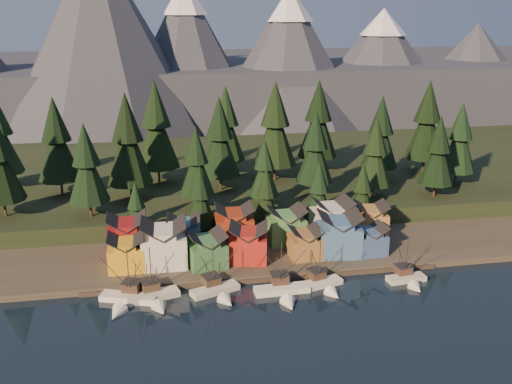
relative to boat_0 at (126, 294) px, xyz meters
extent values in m
plane|color=black|center=(30.07, -10.23, -2.24)|extent=(500.00, 500.00, 0.00)
cube|color=#3A342A|center=(30.07, 29.77, -1.49)|extent=(400.00, 50.00, 1.50)
cube|color=black|center=(30.07, 79.77, 0.76)|extent=(420.00, 100.00, 6.00)
cube|color=#463C32|center=(30.07, 6.27, -1.74)|extent=(80.00, 4.00, 1.00)
cube|color=#454A59|center=(30.07, 229.77, 12.76)|extent=(560.00, 160.00, 30.00)
cone|color=#454A59|center=(-14.93, 169.77, 42.76)|extent=(100.00, 100.00, 90.00)
cone|color=#454A59|center=(25.07, 187.77, 33.76)|extent=(80.00, 80.00, 72.00)
cone|color=#454A59|center=(75.07, 175.77, 31.76)|extent=(84.00, 84.00, 68.00)
cone|color=white|center=(75.07, 175.77, 57.60)|extent=(23.52, 23.52, 16.32)
cone|color=#454A59|center=(130.07, 191.77, 26.76)|extent=(92.00, 92.00, 58.00)
cone|color=white|center=(130.07, 191.77, 48.80)|extent=(25.76, 25.76, 13.92)
cone|color=#454A59|center=(190.07, 199.77, 22.76)|extent=(88.00, 88.00, 50.00)
cube|color=white|center=(0.46, 1.29, -1.85)|extent=(12.23, 7.13, 1.78)
cone|color=white|center=(-1.72, -4.80, -1.85)|extent=(4.50, 4.92, 3.34)
cube|color=black|center=(0.46, 1.29, -2.52)|extent=(12.51, 7.27, 0.39)
cube|color=#432C24|center=(1.19, 3.32, -0.12)|extent=(4.48, 4.35, 2.00)
cube|color=#262424|center=(1.19, 3.32, 0.99)|extent=(4.77, 4.63, 0.22)
cylinder|color=black|center=(0.71, 1.97, 4.00)|extent=(0.20, 0.20, 10.02)
cylinder|color=black|center=(2.02, 5.62, 1.43)|extent=(0.16, 0.16, 4.90)
cube|color=beige|center=(5.44, 1.23, -1.85)|extent=(11.42, 6.09, 1.80)
cone|color=beige|center=(7.00, -4.55, -1.85)|extent=(4.22, 4.48, 3.37)
cube|color=black|center=(5.44, 1.23, -2.52)|extent=(11.70, 6.22, 0.39)
cube|color=#4E3F2A|center=(4.92, 3.16, -0.11)|extent=(4.34, 4.18, 2.02)
cube|color=#262424|center=(4.92, 3.16, 1.01)|extent=(4.62, 4.46, 0.22)
cylinder|color=black|center=(5.27, 1.88, 4.04)|extent=(0.20, 0.20, 10.10)
cylinder|color=black|center=(4.33, 5.35, 1.46)|extent=(0.16, 0.16, 4.94)
cube|color=beige|center=(18.49, 1.62, -1.86)|extent=(11.00, 6.70, 1.74)
cone|color=beige|center=(20.49, -3.80, -1.86)|extent=(4.30, 4.50, 3.26)
cube|color=black|center=(18.49, 1.62, -2.51)|extent=(11.26, 6.84, 0.38)
cube|color=#493827|center=(17.82, 3.42, -0.18)|extent=(4.39, 4.26, 1.96)
cube|color=#262424|center=(17.82, 3.42, 0.91)|extent=(4.67, 4.54, 0.22)
cylinder|color=black|center=(18.26, 2.22, 3.84)|extent=(0.20, 0.20, 9.78)
cylinder|color=black|center=(17.06, 5.47, 1.34)|extent=(0.15, 0.15, 4.78)
cube|color=white|center=(32.53, -0.76, -1.84)|extent=(11.89, 3.81, 1.81)
cone|color=white|center=(32.76, -7.23, -1.84)|extent=(3.54, 4.14, 3.40)
cube|color=black|center=(32.53, -0.76, -2.52)|extent=(12.18, 3.87, 0.40)
cube|color=#493127|center=(32.46, 1.39, -0.09)|extent=(3.74, 3.52, 2.04)
cube|color=#262424|center=(32.46, 1.39, 1.04)|extent=(3.97, 3.76, 0.23)
cylinder|color=black|center=(32.51, -0.05, 4.10)|extent=(0.20, 0.20, 10.19)
cylinder|color=black|center=(32.37, 3.83, 1.50)|extent=(0.16, 0.16, 4.98)
cube|color=white|center=(41.48, 0.64, -1.87)|extent=(10.29, 5.71, 1.68)
cone|color=white|center=(42.95, -4.54, -1.87)|extent=(3.94, 4.08, 3.15)
cube|color=black|center=(41.48, 0.64, -2.50)|extent=(10.53, 5.82, 0.37)
cube|color=#483326|center=(40.99, 2.36, -0.25)|extent=(4.09, 3.94, 1.89)
cube|color=#262424|center=(40.99, 2.36, 0.80)|extent=(4.35, 4.20, 0.21)
cylinder|color=black|center=(41.32, 1.21, 3.63)|extent=(0.19, 0.19, 9.44)
cylinder|color=black|center=(40.44, 4.31, 1.22)|extent=(0.15, 0.15, 4.62)
cube|color=beige|center=(60.90, -0.40, -1.88)|extent=(8.90, 3.77, 1.63)
cone|color=beige|center=(61.29, -5.14, -1.88)|extent=(3.30, 3.21, 3.06)
cube|color=black|center=(60.90, -0.40, -2.50)|extent=(9.11, 3.84, 0.36)
cube|color=#4F342A|center=(60.76, 1.18, -0.30)|extent=(3.51, 3.32, 1.84)
cube|color=#262424|center=(60.76, 1.18, 0.72)|extent=(3.73, 3.54, 0.20)
cylinder|color=black|center=(60.85, 0.13, 3.47)|extent=(0.18, 0.18, 9.18)
cylinder|color=black|center=(60.61, 2.97, 1.13)|extent=(0.14, 0.14, 4.49)
cube|color=gold|center=(-0.11, 13.67, 2.04)|extent=(8.13, 7.12, 5.57)
cube|color=gold|center=(-0.11, 13.67, 5.38)|extent=(4.48, 6.96, 1.14)
cube|color=silver|center=(8.36, 14.56, 2.94)|extent=(10.48, 9.38, 7.37)
cube|color=silver|center=(8.36, 14.56, 7.33)|extent=(5.88, 9.06, 1.43)
cube|color=#3C6F40|center=(17.84, 12.32, 2.01)|extent=(9.39, 8.93, 5.50)
cube|color=#3C6F40|center=(17.84, 12.32, 5.32)|extent=(5.70, 8.18, 1.16)
cube|color=#A22119|center=(27.67, 13.45, 2.30)|extent=(10.00, 9.21, 6.09)
cube|color=#A22119|center=(27.67, 13.45, 5.94)|extent=(6.17, 8.27, 1.21)
cube|color=olive|center=(41.07, 12.98, 1.80)|extent=(7.29, 7.29, 5.08)
cube|color=olive|center=(41.07, 12.98, 4.83)|extent=(4.09, 7.07, 1.00)
cube|color=#3E6894|center=(49.48, 13.23, 2.90)|extent=(10.74, 9.36, 7.28)
cube|color=#3E6894|center=(49.48, 13.23, 7.22)|extent=(6.30, 8.70, 1.39)
cube|color=#395486|center=(56.81, 12.12, 1.76)|extent=(7.74, 6.90, 5.00)
cube|color=#395486|center=(56.81, 12.12, 4.76)|extent=(4.47, 6.52, 1.02)
cube|color=maroon|center=(-0.18, 21.72, 2.79)|extent=(9.23, 8.23, 7.07)
cube|color=maroon|center=(-0.18, 21.72, 6.95)|extent=(5.14, 8.00, 1.28)
cube|color=#345F7C|center=(13.25, 21.58, 2.49)|extent=(8.44, 7.98, 6.46)
cube|color=#345F7C|center=(13.25, 21.58, 6.27)|extent=(4.86, 7.59, 1.12)
cube|color=maroon|center=(25.87, 24.37, 2.74)|extent=(9.60, 8.26, 6.96)
cube|color=maroon|center=(25.87, 24.37, 6.85)|extent=(5.42, 7.93, 1.30)
cube|color=#4D8648|center=(38.67, 22.37, 2.45)|extent=(9.45, 7.94, 6.39)
cube|color=#4D8648|center=(38.67, 22.37, 6.27)|extent=(5.37, 7.57, 1.27)
cube|color=beige|center=(50.66, 22.77, 3.00)|extent=(9.89, 8.86, 7.48)
cube|color=beige|center=(50.66, 22.77, 7.40)|extent=(5.56, 8.54, 1.35)
cube|color=#AB7A3C|center=(60.93, 22.40, 2.53)|extent=(9.07, 8.64, 6.54)
cube|color=#AB7A3C|center=(60.93, 22.40, 6.35)|extent=(5.46, 7.96, 1.13)
cylinder|color=#332319|center=(-31.93, 41.77, 6.17)|extent=(0.70, 0.70, 4.82)
cylinder|color=#332319|center=(-19.93, 57.77, 6.28)|extent=(0.70, 0.70, 5.04)
cone|color=black|center=(-19.93, 57.77, 17.20)|extent=(12.32, 12.32, 17.36)
cone|color=black|center=(-19.93, 57.77, 26.15)|extent=(8.40, 8.40, 12.60)
cylinder|color=#332319|center=(-9.93, 37.77, 5.94)|extent=(0.70, 0.70, 4.36)
cone|color=black|center=(-9.93, 37.77, 15.38)|extent=(10.65, 10.65, 15.01)
cone|color=black|center=(-9.93, 37.77, 23.13)|extent=(7.26, 7.26, 10.89)
cylinder|color=#332319|center=(0.07, 49.77, 6.44)|extent=(0.70, 0.70, 5.35)
cone|color=black|center=(0.07, 49.77, 18.04)|extent=(13.09, 13.09, 18.44)
cone|color=black|center=(0.07, 49.77, 27.56)|extent=(8.92, 8.92, 13.39)
cylinder|color=#332319|center=(8.07, 64.77, 6.56)|extent=(0.70, 0.70, 5.59)
cone|color=black|center=(8.07, 64.77, 18.67)|extent=(13.67, 13.67, 19.26)
cone|color=black|center=(8.07, 64.77, 28.61)|extent=(9.32, 9.32, 13.98)
cylinder|color=#332319|center=(18.07, 39.77, 5.74)|extent=(0.70, 0.70, 3.96)
cone|color=black|center=(18.07, 39.77, 14.32)|extent=(9.68, 9.68, 13.65)
cone|color=black|center=(18.07, 39.77, 21.37)|extent=(6.60, 6.60, 9.90)
cylinder|color=#332319|center=(26.07, 54.77, 6.22)|extent=(0.70, 0.70, 4.91)
cone|color=black|center=(26.07, 54.77, 16.86)|extent=(12.01, 12.01, 16.92)
cone|color=black|center=(26.07, 54.77, 25.59)|extent=(8.19, 8.19, 12.28)
cylinder|color=#332319|center=(36.07, 37.77, 5.43)|extent=(0.70, 0.70, 3.34)
cone|color=black|center=(36.07, 37.77, 12.67)|extent=(8.17, 8.17, 11.51)
cone|color=black|center=(36.07, 37.77, 18.61)|extent=(5.57, 5.57, 8.35)
cylinder|color=#332319|center=(44.07, 61.77, 6.50)|extent=(0.70, 0.70, 5.47)
cone|color=black|center=(44.07, 61.77, 18.36)|extent=(13.38, 13.38, 18.86)
cone|color=black|center=(44.07, 61.77, 28.09)|extent=(9.12, 9.12, 13.69)
cylinder|color=#332319|center=(52.07, 44.77, 5.94)|extent=(0.70, 0.70, 4.36)
cone|color=black|center=(52.07, 44.77, 15.39)|extent=(10.66, 10.66, 15.02)
cone|color=black|center=(52.07, 44.77, 23.14)|extent=(7.27, 7.27, 10.90)
cylinder|color=#332319|center=(60.07, 69.77, 6.42)|extent=(0.70, 0.70, 5.31)
cone|color=black|center=(60.07, 69.77, 17.92)|extent=(12.98, 12.98, 18.29)
cone|color=black|center=(60.07, 69.77, 27.36)|extent=(8.85, 8.85, 13.28)
cylinder|color=#332319|center=(68.07, 39.77, 5.80)|extent=(0.70, 0.70, 4.08)
cone|color=black|center=(68.07, 39.77, 14.63)|extent=(9.97, 9.97, 14.05)
cone|color=black|center=(68.07, 39.77, 21.88)|extent=(6.80, 6.80, 10.19)
cylinder|color=#332319|center=(76.07, 55.77, 6.11)|extent=(0.70, 0.70, 4.69)
cone|color=black|center=(76.07, 55.77, 16.27)|extent=(11.47, 11.47, 16.16)
cone|color=black|center=(76.07, 55.77, 24.61)|extent=(7.82, 7.82, 11.73)
cylinder|color=#332319|center=(86.07, 37.77, 5.83)|extent=(0.70, 0.70, 4.15)
cone|color=black|center=(86.07, 37.77, 14.82)|extent=(10.14, 10.14, 14.29)
cone|color=black|center=(86.07, 37.77, 22.20)|extent=(6.92, 6.92, 10.37)
cylinder|color=#332319|center=(94.07, 61.77, 6.43)|extent=(0.70, 0.70, 5.34)
cone|color=black|center=(94.07, 61.77, 17.99)|extent=(13.04, 13.04, 18.38)
cone|color=black|center=(94.07, 61.77, 27.47)|extent=(8.89, 8.89, 13.34)
cylinder|color=#332319|center=(30.07, 71.77, 6.29)|extent=(0.70, 0.70, 5.06)
cone|color=black|center=(30.07, 71.77, 17.24)|extent=(12.36, 12.36, 17.42)
cone|color=black|center=(30.07, 71.77, 26.23)|extent=(8.43, 8.43, 12.64)
cylinder|color=#332319|center=(-37.93, 67.77, 6.34)|extent=(0.70, 0.70, 5.17)
cylinder|color=#332319|center=(98.07, 47.77, 6.00)|extent=(0.70, 0.70, 4.47)
cone|color=black|center=(98.07, 47.77, 15.68)|extent=(10.93, 10.93, 15.40)
cone|color=black|center=(98.07, 47.77, 23.63)|extent=(7.45, 7.45, 11.18)
cylinder|color=#332319|center=(2.07, 29.77, 0.64)|extent=(0.70, 0.70, 2.77)
cone|color=black|center=(2.07, 29.77, 6.64)|extent=(6.76, 6.76, 9.53)
cone|color=black|center=(2.07, 29.77, 11.55)|extent=(4.61, 4.61, 6.91)
cylinder|color=#332319|center=(18.07, 29.77, 0.94)|extent=(0.70, 0.70, 3.36)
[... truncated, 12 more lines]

